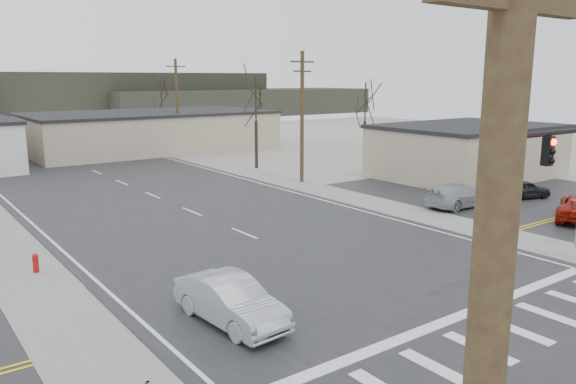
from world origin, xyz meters
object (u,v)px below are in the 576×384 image
car_far_a (100,147)px  car_parked_dark_a (524,189)px  fire_hydrant (36,263)px  car_parked_silver (460,195)px  sedan_crossing (230,300)px

car_far_a → car_parked_dark_a: 42.84m
fire_hydrant → car_far_a: (14.44, 36.17, 0.32)m
fire_hydrant → car_parked_silver: bearing=-6.5°
fire_hydrant → sedan_crossing: size_ratio=0.19×
sedan_crossing → car_far_a: 46.36m
fire_hydrant → car_far_a: car_far_a is taller
car_parked_dark_a → car_parked_silver: 5.68m
car_parked_silver → sedan_crossing: bearing=109.5°
car_far_a → car_parked_silver: 40.22m
fire_hydrant → car_parked_dark_a: size_ratio=0.24×
fire_hydrant → sedan_crossing: 9.90m
car_far_a → car_parked_silver: size_ratio=0.99×
fire_hydrant → car_parked_dark_a: (30.04, -3.73, 0.20)m
sedan_crossing → car_parked_silver: bearing=12.2°
sedan_crossing → car_parked_dark_a: (25.97, 5.28, -0.16)m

